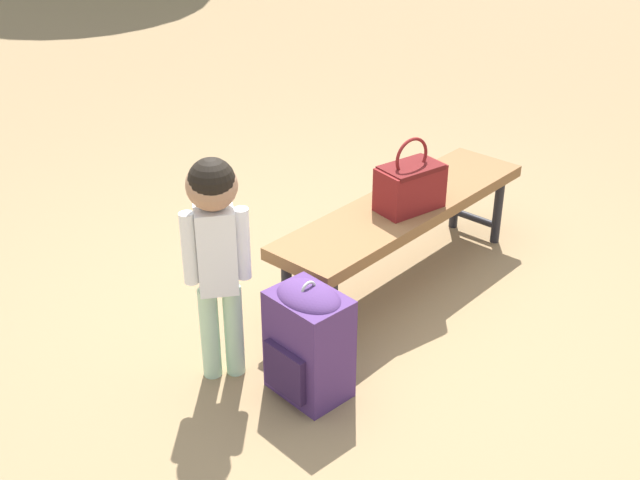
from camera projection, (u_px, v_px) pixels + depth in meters
name	position (u px, v px, depth m)	size (l,w,h in m)	color
ground_plane	(334.00, 321.00, 3.91)	(40.00, 40.00, 0.00)	#8C704C
park_bench	(404.00, 213.00, 4.06)	(1.65, 0.80, 0.45)	brown
handbag	(410.00, 185.00, 3.92)	(0.37, 0.31, 0.37)	maroon
child_standing	(215.00, 236.00, 3.24)	(0.20, 0.23, 1.02)	#B2D8B2
backpack_large	(309.00, 338.00, 3.33)	(0.34, 0.38, 0.54)	#4C2D66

